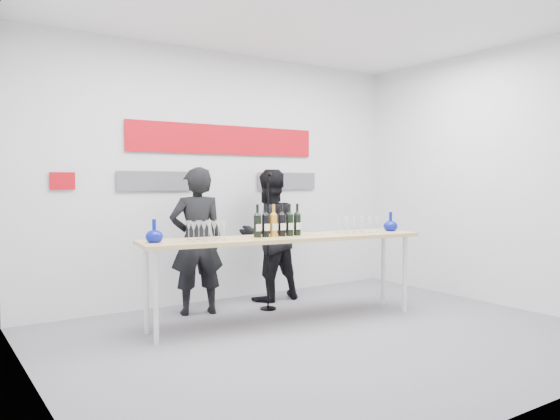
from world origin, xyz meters
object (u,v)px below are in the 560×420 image
(tasting_table, at_px, (285,243))
(mic_stand, at_px, (268,268))
(presenter_right, at_px, (269,235))
(presenter_left, at_px, (197,241))

(tasting_table, distance_m, mic_stand, 0.67)
(presenter_right, bearing_deg, tasting_table, 66.01)
(tasting_table, relative_size, mic_stand, 1.94)
(tasting_table, xyz_separation_m, presenter_left, (-0.61, 0.82, -0.02))
(presenter_left, relative_size, mic_stand, 1.03)
(tasting_table, xyz_separation_m, presenter_right, (0.42, 0.97, -0.02))
(presenter_left, height_order, presenter_right, presenter_left)
(presenter_left, height_order, mic_stand, presenter_left)
(presenter_left, bearing_deg, presenter_right, -157.63)
(presenter_right, bearing_deg, mic_stand, 55.95)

